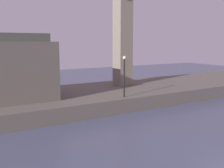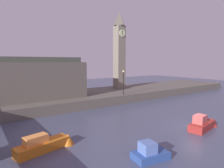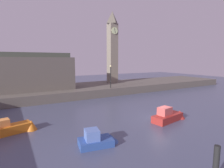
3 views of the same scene
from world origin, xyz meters
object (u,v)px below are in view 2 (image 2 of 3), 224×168
Objects in this scene: boat_tour_blue at (153,152)px; boat_patrol_orange at (47,144)px; parliament_hall at (24,79)px; streetlamp at (123,80)px; boat_dinghy_red at (204,124)px; clock_tower at (119,50)px.

boat_tour_blue is 0.70× the size of boat_patrol_orange.
boat_patrol_orange is (-1.59, -15.74, -4.18)m from parliament_hall.
streetlamp is 0.89× the size of boat_dinghy_red.
streetlamp reaches higher than boat_tour_blue.
boat_dinghy_red is at bearing 7.97° from boat_tour_blue.
clock_tower reaches higher than parliament_hall.
boat_patrol_orange is at bearing -139.94° from clock_tower.
clock_tower reaches higher than boat_patrol_orange.
clock_tower is at bearing 57.78° from boat_tour_blue.
parliament_hall is 4.08× the size of streetlamp.
parliament_hall reaches higher than boat_tour_blue.
parliament_hall reaches higher than boat_patrol_orange.
boat_dinghy_red is at bearing -103.96° from clock_tower.
boat_patrol_orange is (-21.35, -17.96, -9.29)m from clock_tower.
boat_patrol_orange is (-15.71, 4.74, -0.03)m from boat_dinghy_red.
clock_tower is 0.92× the size of parliament_hall.
boat_dinghy_red is 1.34× the size of boat_tour_blue.
boat_dinghy_red is (-5.64, -22.69, -9.26)m from clock_tower.
parliament_hall is at bearing 162.81° from streetlamp.
parliament_hall reaches higher than boat_dinghy_red.
clock_tower is at bearing 6.41° from parliament_hall.
streetlamp is at bearing 32.99° from boat_patrol_orange.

